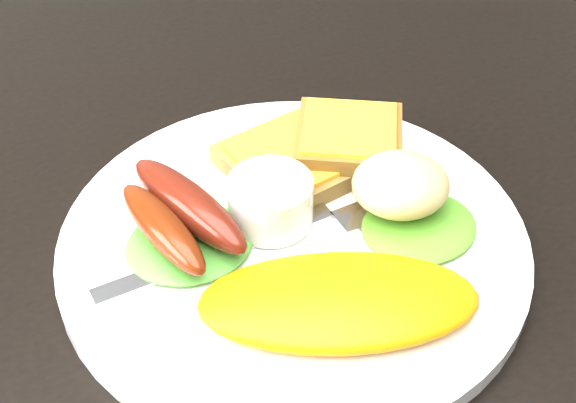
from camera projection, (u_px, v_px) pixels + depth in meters
The scene contains 12 objects.
dining_table at pixel (147, 280), 0.51m from camera, with size 1.20×0.80×0.04m, color black.
plate at pixel (294, 243), 0.50m from camera, with size 0.29×0.29×0.01m, color white.
lettuce_left at pixel (190, 243), 0.48m from camera, with size 0.08×0.07×0.01m, color green.
lettuce_right at pixel (419, 226), 0.49m from camera, with size 0.07×0.07×0.01m, color #358718.
omelette at pixel (339, 301), 0.44m from camera, with size 0.16×0.07×0.02m, color orange.
sausage_a at pixel (163, 228), 0.47m from camera, with size 0.02×0.09×0.02m, color #601E09.
sausage_b at pixel (188, 205), 0.48m from camera, with size 0.03×0.11×0.03m, color #5A0908.
ramekin at pixel (270, 201), 0.49m from camera, with size 0.05×0.05×0.03m, color white.
toast_a at pixel (293, 163), 0.54m from camera, with size 0.08×0.08×0.01m, color olive.
toast_b at pixel (349, 137), 0.54m from camera, with size 0.07×0.07×0.01m, color brown.
potato_salad at pixel (401, 185), 0.49m from camera, with size 0.06×0.06×0.03m, color beige.
fork at pixel (218, 253), 0.48m from camera, with size 0.15×0.01×0.00m, color #ADAFB7.
Camera 1 is at (-0.04, -0.36, 1.10)m, focal length 50.00 mm.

